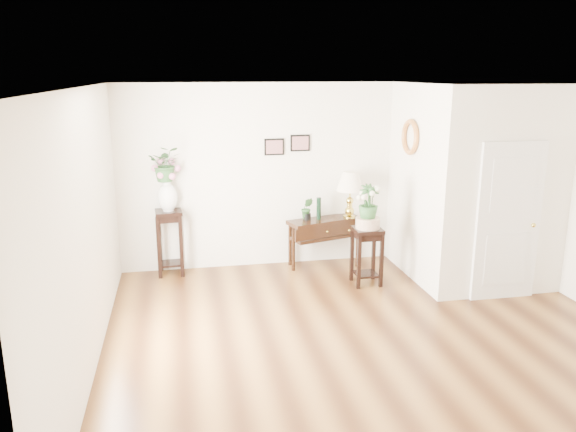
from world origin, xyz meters
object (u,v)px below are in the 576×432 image
object	(u,v)px
console_table	(324,242)
plant_stand_b	(367,256)
table_lamp	(350,195)
plant_stand_a	(170,243)

from	to	relation	value
console_table	plant_stand_b	xyz separation A→B (m)	(0.40, -0.86, 0.03)
console_table	table_lamp	bearing A→B (deg)	-16.71
console_table	table_lamp	xyz separation A→B (m)	(0.40, 0.00, 0.73)
plant_stand_b	console_table	bearing A→B (deg)	114.84
table_lamp	plant_stand_b	distance (m)	1.11
table_lamp	plant_stand_a	xyz separation A→B (m)	(-2.74, 0.09, -0.62)
console_table	plant_stand_b	bearing A→B (deg)	-81.87
console_table	plant_stand_a	xyz separation A→B (m)	(-2.33, 0.09, 0.11)
plant_stand_b	table_lamp	bearing A→B (deg)	89.88
table_lamp	plant_stand_b	world-z (taller)	table_lamp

